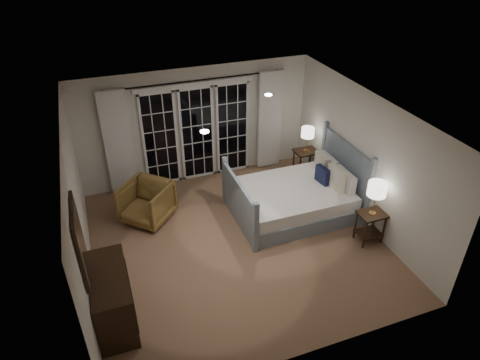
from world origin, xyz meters
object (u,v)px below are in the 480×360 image
object	(u,v)px
armchair	(147,202)
dresser	(113,298)
lamp_left	(377,189)
bed	(295,197)
nightstand_right	(305,159)
lamp_right	(308,133)
nightstand_left	(370,223)

from	to	relation	value
armchair	dresser	size ratio (longest dim) A/B	0.70
lamp_left	bed	bearing A→B (deg)	123.97
nightstand_right	dresser	bearing A→B (deg)	-149.05
bed	dresser	xyz separation A→B (m)	(-3.64, -1.51, 0.10)
lamp_left	dresser	world-z (taller)	lamp_left
nightstand_right	armchair	bearing A→B (deg)	-173.56
bed	lamp_right	bearing A→B (deg)	54.90
dresser	bed	bearing A→B (deg)	22.56
bed	armchair	world-z (taller)	bed
nightstand_left	lamp_right	bearing A→B (deg)	90.78
nightstand_left	lamp_right	xyz separation A→B (m)	(-0.03, 2.42, 0.68)
nightstand_right	lamp_left	distance (m)	2.52
nightstand_left	lamp_left	xyz separation A→B (m)	(0.00, 0.00, 0.71)
lamp_right	armchair	xyz separation A→B (m)	(-3.60, -0.41, -0.69)
nightstand_right	nightstand_left	bearing A→B (deg)	-89.22
bed	dresser	bearing A→B (deg)	-157.44
bed	lamp_right	xyz separation A→B (m)	(0.82, 1.16, 0.74)
nightstand_right	dresser	distance (m)	5.20
bed	armchair	bearing A→B (deg)	164.84
bed	armchair	size ratio (longest dim) A/B	2.66
bed	nightstand_right	size ratio (longest dim) A/B	3.57
lamp_right	armchair	bearing A→B (deg)	-173.56
lamp_left	lamp_right	xyz separation A→B (m)	(-0.03, 2.42, -0.03)
bed	nightstand_left	bearing A→B (deg)	-56.03
lamp_left	lamp_right	bearing A→B (deg)	90.78
nightstand_right	lamp_right	xyz separation A→B (m)	(0.00, 0.00, 0.66)
lamp_left	armchair	world-z (taller)	lamp_left
lamp_right	dresser	world-z (taller)	lamp_right
bed	nightstand_right	xyz separation A→B (m)	(0.82, 1.16, 0.09)
nightstand_left	dresser	world-z (taller)	dresser
armchair	bed	bearing A→B (deg)	28.53
armchair	nightstand_right	bearing A→B (deg)	50.14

